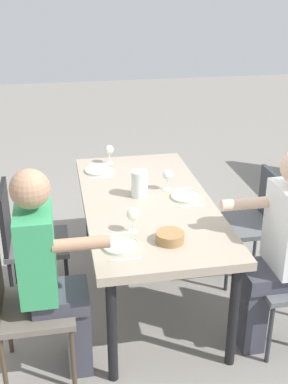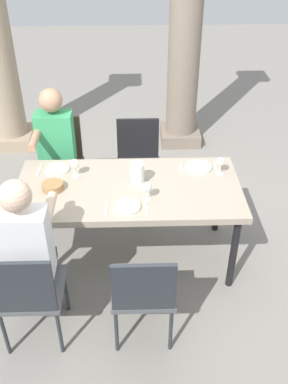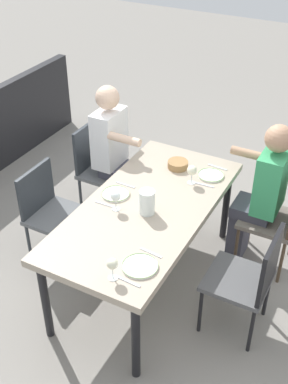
{
  "view_description": "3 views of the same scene",
  "coord_description": "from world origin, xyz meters",
  "px_view_note": "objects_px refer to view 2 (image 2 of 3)",
  "views": [
    {
      "loc": [
        -3.08,
        0.59,
        2.22
      ],
      "look_at": [
        -0.13,
        0.05,
        0.88
      ],
      "focal_mm": 46.31,
      "sensor_mm": 36.0,
      "label": 1
    },
    {
      "loc": [
        0.04,
        -2.91,
        2.75
      ],
      "look_at": [
        0.12,
        -0.1,
        0.78
      ],
      "focal_mm": 40.87,
      "sensor_mm": 36.0,
      "label": 2
    },
    {
      "loc": [
        2.62,
        1.37,
        2.94
      ],
      "look_at": [
        -0.05,
        -0.05,
        0.84
      ],
      "focal_mm": 45.99,
      "sensor_mm": 36.0,
      "label": 3
    }
  ],
  "objects_px": {
    "bread_basket": "(53,186)",
    "chair_west_north": "(61,158)",
    "chair_mid_south": "(143,290)",
    "wine_glass_0": "(75,164)",
    "diner_woman_green": "(30,251)",
    "wine_glass_1": "(147,187)",
    "wine_glass_2": "(221,162)",
    "dining_table": "(128,193)",
    "chair_mid_north": "(138,159)",
    "diner_man_white": "(56,152)",
    "stone_column_centre": "(186,26)",
    "plate_2": "(198,167)",
    "plate_1": "(126,207)",
    "water_pitcher": "(137,175)",
    "chair_west_south": "(29,291)",
    "plate_0": "(57,169)"
  },
  "relations": [
    {
      "from": "chair_west_north",
      "to": "chair_mid_south",
      "type": "height_order",
      "value": "chair_west_north"
    },
    {
      "from": "dining_table",
      "to": "chair_west_north",
      "type": "relative_size",
      "value": 1.96
    },
    {
      "from": "wine_glass_1",
      "to": "bread_basket",
      "type": "distance_m",
      "value": 0.77
    },
    {
      "from": "diner_woman_green",
      "to": "bread_basket",
      "type": "xyz_separation_m",
      "value": [
        0.08,
        0.65,
        0.09
      ]
    },
    {
      "from": "water_pitcher",
      "to": "bread_basket",
      "type": "relative_size",
      "value": 1.1
    },
    {
      "from": "dining_table",
      "to": "plate_0",
      "type": "bearing_deg",
      "value": 155.92
    },
    {
      "from": "wine_glass_2",
      "to": "chair_west_south",
      "type": "bearing_deg",
      "value": -144.48
    },
    {
      "from": "chair_west_north",
      "to": "chair_west_south",
      "type": "relative_size",
      "value": 1.04
    },
    {
      "from": "dining_table",
      "to": "chair_west_south",
      "type": "height_order",
      "value": "chair_west_south"
    },
    {
      "from": "diner_woman_green",
      "to": "wine_glass_0",
      "type": "distance_m",
      "value": 0.9
    },
    {
      "from": "chair_mid_north",
      "to": "stone_column_centre",
      "type": "xyz_separation_m",
      "value": [
        0.57,
        1.32,
        0.94
      ]
    },
    {
      "from": "chair_mid_north",
      "to": "chair_mid_south",
      "type": "distance_m",
      "value": 1.72
    },
    {
      "from": "dining_table",
      "to": "chair_west_north",
      "type": "distance_m",
      "value": 1.11
    },
    {
      "from": "plate_1",
      "to": "plate_2",
      "type": "relative_size",
      "value": 0.93
    },
    {
      "from": "plate_2",
      "to": "plate_1",
      "type": "bearing_deg",
      "value": -138.37
    },
    {
      "from": "diner_woman_green",
      "to": "wine_glass_1",
      "type": "height_order",
      "value": "diner_woman_green"
    },
    {
      "from": "chair_mid_south",
      "to": "wine_glass_0",
      "type": "relative_size",
      "value": 5.32
    },
    {
      "from": "chair_west_north",
      "to": "diner_woman_green",
      "type": "bearing_deg",
      "value": -89.89
    },
    {
      "from": "bread_basket",
      "to": "chair_west_north",
      "type": "bearing_deg",
      "value": 95.08
    },
    {
      "from": "water_pitcher",
      "to": "bread_basket",
      "type": "bearing_deg",
      "value": -174.64
    },
    {
      "from": "chair_west_south",
      "to": "chair_mid_south",
      "type": "relative_size",
      "value": 1.05
    },
    {
      "from": "plate_1",
      "to": "chair_mid_south",
      "type": "bearing_deg",
      "value": -79.29
    },
    {
      "from": "chair_mid_north",
      "to": "wine_glass_2",
      "type": "height_order",
      "value": "wine_glass_2"
    },
    {
      "from": "diner_man_white",
      "to": "stone_column_centre",
      "type": "bearing_deg",
      "value": 48.09
    },
    {
      "from": "dining_table",
      "to": "diner_man_white",
      "type": "xyz_separation_m",
      "value": [
        -0.68,
        0.68,
        0.01
      ]
    },
    {
      "from": "plate_1",
      "to": "wine_glass_1",
      "type": "distance_m",
      "value": 0.22
    },
    {
      "from": "diner_man_white",
      "to": "wine_glass_1",
      "type": "relative_size",
      "value": 8.32
    },
    {
      "from": "chair_west_south",
      "to": "wine_glass_2",
      "type": "bearing_deg",
      "value": 35.52
    },
    {
      "from": "wine_glass_2",
      "to": "dining_table",
      "type": "bearing_deg",
      "value": -167.47
    },
    {
      "from": "stone_column_centre",
      "to": "wine_glass_0",
      "type": "distance_m",
      "value": 2.36
    },
    {
      "from": "dining_table",
      "to": "stone_column_centre",
      "type": "bearing_deg",
      "value": 73.08
    },
    {
      "from": "dining_table",
      "to": "wine_glass_0",
      "type": "distance_m",
      "value": 0.5
    },
    {
      "from": "diner_woman_green",
      "to": "dining_table",
      "type": "bearing_deg",
      "value": 45.0
    },
    {
      "from": "diner_man_white",
      "to": "stone_column_centre",
      "type": "distance_m",
      "value": 2.15
    },
    {
      "from": "stone_column_centre",
      "to": "wine_glass_2",
      "type": "xyz_separation_m",
      "value": [
        0.11,
        -2.01,
        -0.57
      ]
    },
    {
      "from": "chair_mid_south",
      "to": "plate_2",
      "type": "bearing_deg",
      "value": 65.81
    },
    {
      "from": "stone_column_centre",
      "to": "wine_glass_2",
      "type": "distance_m",
      "value": 2.09
    },
    {
      "from": "diner_woman_green",
      "to": "plate_0",
      "type": "xyz_separation_m",
      "value": [
        0.07,
        0.95,
        0.06
      ]
    },
    {
      "from": "chair_west_north",
      "to": "wine_glass_1",
      "type": "distance_m",
      "value": 1.37
    },
    {
      "from": "stone_column_centre",
      "to": "wine_glass_0",
      "type": "bearing_deg",
      "value": -118.74
    },
    {
      "from": "chair_west_north",
      "to": "chair_west_south",
      "type": "bearing_deg",
      "value": -90.0
    },
    {
      "from": "plate_0",
      "to": "bread_basket",
      "type": "xyz_separation_m",
      "value": [
        0.01,
        -0.29,
        0.02
      ]
    },
    {
      "from": "chair_west_north",
      "to": "chair_west_south",
      "type": "xyz_separation_m",
      "value": [
        -0.0,
        -1.73,
        -0.02
      ]
    },
    {
      "from": "chair_mid_south",
      "to": "water_pitcher",
      "type": "distance_m",
      "value": 0.97
    },
    {
      "from": "diner_woman_green",
      "to": "wine_glass_0",
      "type": "height_order",
      "value": "diner_woman_green"
    },
    {
      "from": "plate_2",
      "to": "water_pitcher",
      "type": "relative_size",
      "value": 1.27
    },
    {
      "from": "chair_mid_north",
      "to": "diner_woman_green",
      "type": "distance_m",
      "value": 1.73
    },
    {
      "from": "wine_glass_2",
      "to": "bread_basket",
      "type": "relative_size",
      "value": 0.92
    },
    {
      "from": "wine_glass_0",
      "to": "plate_1",
      "type": "bearing_deg",
      "value": -46.58
    },
    {
      "from": "chair_mid_north",
      "to": "plate_0",
      "type": "height_order",
      "value": "chair_mid_north"
    }
  ]
}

